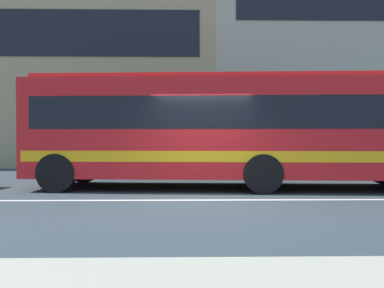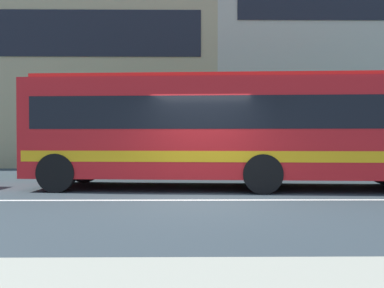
{
  "view_description": "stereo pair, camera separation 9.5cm",
  "coord_description": "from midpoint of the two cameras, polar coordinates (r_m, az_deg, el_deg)",
  "views": [
    {
      "loc": [
        -0.42,
        -9.51,
        1.44
      ],
      "look_at": [
        -0.2,
        2.05,
        1.23
      ],
      "focal_mm": 39.64,
      "sensor_mm": 36.0,
      "label": 1
    },
    {
      "loc": [
        -0.33,
        -9.51,
        1.44
      ],
      "look_at": [
        -0.2,
        2.05,
        1.23
      ],
      "focal_mm": 39.64,
      "sensor_mm": 36.0,
      "label": 2
    }
  ],
  "objects": [
    {
      "name": "transit_bus",
      "position": [
        11.85,
        5.82,
        2.28
      ],
      "size": [
        11.33,
        3.32,
        3.08
      ],
      "color": "red",
      "rests_on": "ground_plane"
    },
    {
      "name": "apartment_block_left",
      "position": [
        25.31,
        -19.32,
        9.56
      ],
      "size": [
        18.81,
        9.37,
        10.45
      ],
      "color": "tan",
      "rests_on": "ground_plane"
    },
    {
      "name": "ground_plane",
      "position": [
        9.63,
        1.62,
        -7.57
      ],
      "size": [
        160.0,
        160.0,
        0.0
      ],
      "primitive_type": "plane",
      "color": "#2F3A3F"
    },
    {
      "name": "lane_centre_line",
      "position": [
        9.63,
        1.62,
        -7.55
      ],
      "size": [
        60.0,
        0.16,
        0.01
      ],
      "primitive_type": "cube",
      "color": "silver",
      "rests_on": "ground_plane"
    },
    {
      "name": "hedge_row_far",
      "position": [
        15.63,
        10.04,
        -2.3
      ],
      "size": [
        17.51,
        1.1,
        1.08
      ],
      "primitive_type": "cube",
      "color": "#165518",
      "rests_on": "ground_plane"
    }
  ]
}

